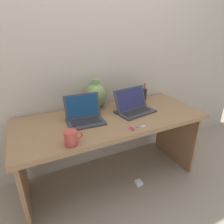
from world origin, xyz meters
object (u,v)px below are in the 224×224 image
at_px(laptop_right, 133,106).
at_px(laptop_left, 84,114).
at_px(power_brick, 139,183).
at_px(pen_cup, 144,94).
at_px(coffee_mug, 71,138).
at_px(scissors, 135,128).
at_px(green_vase, 96,95).

bearing_deg(laptop_right, laptop_left, 179.41).
bearing_deg(power_brick, pen_cup, 55.42).
relative_size(coffee_mug, power_brick, 1.86).
bearing_deg(coffee_mug, scissors, 0.59).
xyz_separation_m(laptop_left, laptop_right, (0.49, -0.00, -0.00)).
distance_m(laptop_right, scissors, 0.35).
bearing_deg(pen_cup, green_vase, 178.58).
distance_m(green_vase, scissors, 0.58).
height_order(laptop_right, coffee_mug, laptop_right).
xyz_separation_m(scissors, power_brick, (0.14, 0.08, -0.70)).
xyz_separation_m(laptop_right, power_brick, (-0.03, -0.22, -0.76)).
height_order(green_vase, coffee_mug, green_vase).
relative_size(laptop_left, power_brick, 4.56).
distance_m(laptop_left, green_vase, 0.33).
xyz_separation_m(coffee_mug, power_brick, (0.65, 0.09, -0.75)).
bearing_deg(green_vase, laptop_left, -130.12).
relative_size(coffee_mug, pen_cup, 0.67).
bearing_deg(power_brick, coffee_mug, -172.47).
height_order(laptop_left, pen_cup, laptop_left).
xyz_separation_m(laptop_right, pen_cup, (0.28, 0.24, 0.01)).
relative_size(green_vase, pen_cup, 1.49).
height_order(coffee_mug, scissors, coffee_mug).
height_order(laptop_right, green_vase, green_vase).
bearing_deg(laptop_left, laptop_right, -0.59).
bearing_deg(coffee_mug, pen_cup, 29.47).
height_order(pen_cup, power_brick, pen_cup).
height_order(green_vase, power_brick, green_vase).
height_order(coffee_mug, power_brick, coffee_mug).
height_order(green_vase, scissors, green_vase).
distance_m(green_vase, pen_cup, 0.57).
distance_m(laptop_left, coffee_mug, 0.37).
bearing_deg(pen_cup, coffee_mug, -150.53).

